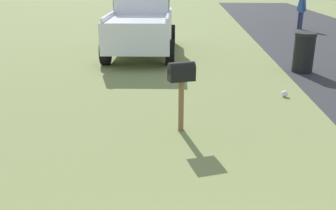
{
  "coord_description": "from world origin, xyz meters",
  "views": [
    {
      "loc": [
        -0.27,
        0.97,
        2.62
      ],
      "look_at": [
        4.64,
        1.24,
        0.89
      ],
      "focal_mm": 40.29,
      "sensor_mm": 36.0,
      "label": 1
    }
  ],
  "objects_px": {
    "mailbox": "(181,77)",
    "pickup_truck": "(143,20)",
    "pedestrian": "(301,9)",
    "trash_bin": "(304,53)"
  },
  "relations": [
    {
      "from": "mailbox",
      "to": "pickup_truck",
      "type": "relative_size",
      "value": 0.24
    },
    {
      "from": "mailbox",
      "to": "pickup_truck",
      "type": "distance_m",
      "value": 6.95
    },
    {
      "from": "pickup_truck",
      "to": "pedestrian",
      "type": "xyz_separation_m",
      "value": [
        6.14,
        -7.0,
        -0.16
      ]
    },
    {
      "from": "pickup_truck",
      "to": "pedestrian",
      "type": "relative_size",
      "value": 3.14
    },
    {
      "from": "pickup_truck",
      "to": "trash_bin",
      "type": "distance_m",
      "value": 5.38
    },
    {
      "from": "pickup_truck",
      "to": "trash_bin",
      "type": "bearing_deg",
      "value": -119.48
    },
    {
      "from": "pedestrian",
      "to": "mailbox",
      "type": "bearing_deg",
      "value": -143.34
    },
    {
      "from": "pickup_truck",
      "to": "trash_bin",
      "type": "height_order",
      "value": "pickup_truck"
    },
    {
      "from": "mailbox",
      "to": "trash_bin",
      "type": "bearing_deg",
      "value": -57.19
    },
    {
      "from": "mailbox",
      "to": "trash_bin",
      "type": "relative_size",
      "value": 1.12
    }
  ]
}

